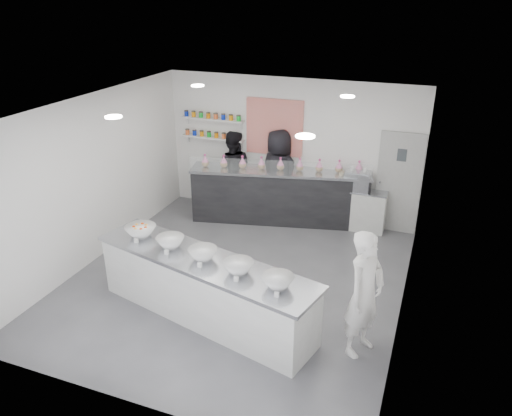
{
  "coord_description": "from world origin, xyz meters",
  "views": [
    {
      "loc": [
        2.95,
        -6.77,
        4.66
      ],
      "look_at": [
        0.22,
        0.4,
        1.25
      ],
      "focal_mm": 35.0,
      "sensor_mm": 36.0,
      "label": 1
    }
  ],
  "objects_px": {
    "espresso_machine": "(358,181)",
    "staff_left": "(233,171)",
    "prep_counter": "(205,289)",
    "back_bar": "(280,196)",
    "espresso_ledge": "(357,210)",
    "woman_prep": "(364,294)",
    "staff_right": "(279,174)"
  },
  "relations": [
    {
      "from": "prep_counter",
      "to": "back_bar",
      "type": "relative_size",
      "value": 0.98
    },
    {
      "from": "woman_prep",
      "to": "espresso_machine",
      "type": "bearing_deg",
      "value": 36.11
    },
    {
      "from": "back_bar",
      "to": "staff_left",
      "type": "distance_m",
      "value": 1.27
    },
    {
      "from": "woman_prep",
      "to": "staff_left",
      "type": "xyz_separation_m",
      "value": [
        -3.58,
        3.85,
        -0.0
      ]
    },
    {
      "from": "espresso_machine",
      "to": "staff_left",
      "type": "bearing_deg",
      "value": 179.02
    },
    {
      "from": "woman_prep",
      "to": "staff_right",
      "type": "bearing_deg",
      "value": 57.26
    },
    {
      "from": "back_bar",
      "to": "staff_right",
      "type": "distance_m",
      "value": 0.48
    },
    {
      "from": "espresso_ledge",
      "to": "staff_right",
      "type": "xyz_separation_m",
      "value": [
        -1.74,
        0.05,
        0.54
      ]
    },
    {
      "from": "back_bar",
      "to": "espresso_ledge",
      "type": "distance_m",
      "value": 1.64
    },
    {
      "from": "espresso_machine",
      "to": "staff_left",
      "type": "distance_m",
      "value": 2.78
    },
    {
      "from": "espresso_ledge",
      "to": "staff_left",
      "type": "distance_m",
      "value": 2.86
    },
    {
      "from": "prep_counter",
      "to": "espresso_ledge",
      "type": "height_order",
      "value": "prep_counter"
    },
    {
      "from": "back_bar",
      "to": "espresso_machine",
      "type": "height_order",
      "value": "espresso_machine"
    },
    {
      "from": "prep_counter",
      "to": "espresso_ledge",
      "type": "distance_m",
      "value": 4.2
    },
    {
      "from": "staff_right",
      "to": "back_bar",
      "type": "bearing_deg",
      "value": 135.81
    },
    {
      "from": "prep_counter",
      "to": "espresso_ledge",
      "type": "bearing_deg",
      "value": 81.85
    },
    {
      "from": "back_bar",
      "to": "espresso_machine",
      "type": "relative_size",
      "value": 7.44
    },
    {
      "from": "espresso_machine",
      "to": "prep_counter",
      "type": "bearing_deg",
      "value": -111.76
    },
    {
      "from": "espresso_ledge",
      "to": "woman_prep",
      "type": "xyz_separation_m",
      "value": [
        0.76,
        -3.8,
        0.48
      ]
    },
    {
      "from": "prep_counter",
      "to": "woman_prep",
      "type": "bearing_deg",
      "value": 16.02
    },
    {
      "from": "staff_right",
      "to": "woman_prep",
      "type": "bearing_deg",
      "value": 142.77
    },
    {
      "from": "woman_prep",
      "to": "prep_counter",
      "type": "bearing_deg",
      "value": 116.24
    },
    {
      "from": "staff_left",
      "to": "staff_right",
      "type": "relative_size",
      "value": 0.93
    },
    {
      "from": "prep_counter",
      "to": "staff_right",
      "type": "distance_m",
      "value": 3.96
    },
    {
      "from": "woman_prep",
      "to": "staff_right",
      "type": "distance_m",
      "value": 4.59
    },
    {
      "from": "woman_prep",
      "to": "back_bar",
      "type": "bearing_deg",
      "value": 57.71
    },
    {
      "from": "woman_prep",
      "to": "staff_left",
      "type": "distance_m",
      "value": 5.25
    },
    {
      "from": "staff_left",
      "to": "staff_right",
      "type": "distance_m",
      "value": 1.08
    },
    {
      "from": "prep_counter",
      "to": "back_bar",
      "type": "bearing_deg",
      "value": 104.53
    },
    {
      "from": "back_bar",
      "to": "staff_right",
      "type": "bearing_deg",
      "value": 102.93
    },
    {
      "from": "prep_counter",
      "to": "espresso_machine",
      "type": "distance_m",
      "value": 4.22
    },
    {
      "from": "back_bar",
      "to": "woman_prep",
      "type": "xyz_separation_m",
      "value": [
        2.38,
        -3.6,
        0.33
      ]
    }
  ]
}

